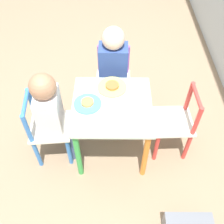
% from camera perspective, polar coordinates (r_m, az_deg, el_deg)
% --- Properties ---
extents(ground_plane, '(6.00, 6.00, 0.00)m').
position_cam_1_polar(ground_plane, '(1.97, 0.00, -7.62)').
color(ground_plane, '#8C755B').
extents(kids_table, '(0.49, 0.49, 0.47)m').
position_cam_1_polar(kids_table, '(1.67, 0.00, -0.37)').
color(kids_table, silver).
rests_on(kids_table, ground_plane).
extents(chair_blue, '(0.28, 0.28, 0.54)m').
position_cam_1_polar(chair_blue, '(1.79, -13.85, -3.61)').
color(chair_blue, silver).
rests_on(chair_blue, ground_plane).
extents(chair_purple, '(0.26, 0.26, 0.54)m').
position_cam_1_polar(chair_purple, '(2.05, 0.27, 6.63)').
color(chair_purple, silver).
rests_on(chair_purple, ground_plane).
extents(chair_red, '(0.27, 0.27, 0.54)m').
position_cam_1_polar(chair_red, '(1.82, 13.65, -2.42)').
color(chair_red, silver).
rests_on(chair_red, ground_plane).
extents(child_front, '(0.21, 0.22, 0.73)m').
position_cam_1_polar(child_front, '(1.65, -12.77, 0.03)').
color(child_front, '#4C608E').
rests_on(child_front, ground_plane).
extents(child_left, '(0.21, 0.20, 0.76)m').
position_cam_1_polar(child_left, '(1.88, 0.25, 9.55)').
color(child_left, '#7A6B5B').
rests_on(child_left, ground_plane).
extents(plate_front, '(0.17, 0.17, 0.03)m').
position_cam_1_polar(plate_front, '(1.60, -5.35, 1.89)').
color(plate_front, '#4C9EE0').
rests_on(plate_front, kids_table).
extents(plate_left, '(0.19, 0.19, 0.03)m').
position_cam_1_polar(plate_left, '(1.70, 0.04, 5.56)').
color(plate_left, '#EADB66').
rests_on(plate_left, kids_table).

